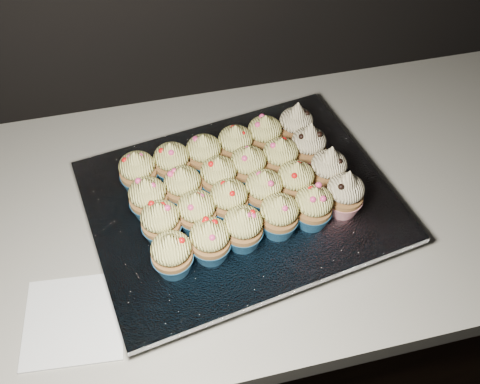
# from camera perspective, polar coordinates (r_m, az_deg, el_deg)

# --- Properties ---
(cabinet) EXTENTS (2.40, 0.60, 0.86)m
(cabinet) POSITION_cam_1_polar(r_m,az_deg,el_deg) (1.34, -7.44, -14.94)
(cabinet) COLOR black
(cabinet) RESTS_ON ground
(worktop) EXTENTS (2.44, 0.64, 0.04)m
(worktop) POSITION_cam_1_polar(r_m,az_deg,el_deg) (0.95, -10.13, -3.30)
(worktop) COLOR beige
(worktop) RESTS_ON cabinet
(napkin) EXTENTS (0.16, 0.16, 0.00)m
(napkin) POSITION_cam_1_polar(r_m,az_deg,el_deg) (0.85, -17.26, -12.86)
(napkin) COLOR white
(napkin) RESTS_ON worktop
(baking_tray) EXTENTS (0.51, 0.42, 0.02)m
(baking_tray) POSITION_cam_1_polar(r_m,az_deg,el_deg) (0.92, 0.00, -1.56)
(baking_tray) COLOR black
(baking_tray) RESTS_ON worktop
(foil_lining) EXTENTS (0.55, 0.46, 0.01)m
(foil_lining) POSITION_cam_1_polar(r_m,az_deg,el_deg) (0.91, 0.00, -0.89)
(foil_lining) COLOR silver
(foil_lining) RESTS_ON baking_tray
(cupcake_0) EXTENTS (0.06, 0.06, 0.08)m
(cupcake_0) POSITION_cam_1_polar(r_m,az_deg,el_deg) (0.80, -7.28, -6.57)
(cupcake_0) COLOR #1A517A
(cupcake_0) RESTS_ON foil_lining
(cupcake_1) EXTENTS (0.06, 0.06, 0.08)m
(cupcake_1) POSITION_cam_1_polar(r_m,az_deg,el_deg) (0.81, -3.20, -5.17)
(cupcake_1) COLOR #1A517A
(cupcake_1) RESTS_ON foil_lining
(cupcake_2) EXTENTS (0.06, 0.06, 0.08)m
(cupcake_2) POSITION_cam_1_polar(r_m,az_deg,el_deg) (0.82, 0.33, -3.84)
(cupcake_2) COLOR #1A517A
(cupcake_2) RESTS_ON foil_lining
(cupcake_3) EXTENTS (0.06, 0.06, 0.08)m
(cupcake_3) POSITION_cam_1_polar(r_m,az_deg,el_deg) (0.84, 4.19, -2.49)
(cupcake_3) COLOR #1A517A
(cupcake_3) RESTS_ON foil_lining
(cupcake_4) EXTENTS (0.06, 0.06, 0.08)m
(cupcake_4) POSITION_cam_1_polar(r_m,az_deg,el_deg) (0.85, 7.81, -1.56)
(cupcake_4) COLOR #1A517A
(cupcake_4) RESTS_ON foil_lining
(cupcake_5) EXTENTS (0.06, 0.06, 0.10)m
(cupcake_5) POSITION_cam_1_polar(r_m,az_deg,el_deg) (0.87, 11.11, -0.18)
(cupcake_5) COLOR red
(cupcake_5) RESTS_ON foil_lining
(cupcake_6) EXTENTS (0.06, 0.06, 0.08)m
(cupcake_6) POSITION_cam_1_polar(r_m,az_deg,el_deg) (0.83, -8.43, -3.21)
(cupcake_6) COLOR #1A517A
(cupcake_6) RESTS_ON foil_lining
(cupcake_7) EXTENTS (0.06, 0.06, 0.08)m
(cupcake_7) POSITION_cam_1_polar(r_m,az_deg,el_deg) (0.84, -4.62, -2.16)
(cupcake_7) COLOR #1A517A
(cupcake_7) RESTS_ON foil_lining
(cupcake_8) EXTENTS (0.06, 0.06, 0.08)m
(cupcake_8) POSITION_cam_1_polar(r_m,az_deg,el_deg) (0.85, -1.17, -0.89)
(cupcake_8) COLOR #1A517A
(cupcake_8) RESTS_ON foil_lining
(cupcake_9) EXTENTS (0.06, 0.06, 0.08)m
(cupcake_9) POSITION_cam_1_polar(r_m,az_deg,el_deg) (0.87, 2.56, 0.15)
(cupcake_9) COLOR #1A517A
(cupcake_9) RESTS_ON foil_lining
(cupcake_10) EXTENTS (0.06, 0.06, 0.08)m
(cupcake_10) POSITION_cam_1_polar(r_m,az_deg,el_deg) (0.88, 5.91, 1.11)
(cupcake_10) COLOR #1A517A
(cupcake_10) RESTS_ON foil_lining
(cupcake_11) EXTENTS (0.06, 0.06, 0.10)m
(cupcake_11) POSITION_cam_1_polar(r_m,az_deg,el_deg) (0.91, 9.39, 2.38)
(cupcake_11) COLOR red
(cupcake_11) RESTS_ON foil_lining
(cupcake_12) EXTENTS (0.06, 0.06, 0.08)m
(cupcake_12) POSITION_cam_1_polar(r_m,az_deg,el_deg) (0.87, -9.76, -0.66)
(cupcake_12) COLOR #1A517A
(cupcake_12) RESTS_ON foil_lining
(cupcake_13) EXTENTS (0.06, 0.06, 0.08)m
(cupcake_13) POSITION_cam_1_polar(r_m,az_deg,el_deg) (0.88, -6.09, 0.55)
(cupcake_13) COLOR #1A517A
(cupcake_13) RESTS_ON foil_lining
(cupcake_14) EXTENTS (0.06, 0.06, 0.08)m
(cupcake_14) POSITION_cam_1_polar(r_m,az_deg,el_deg) (0.89, -2.27, 1.62)
(cupcake_14) COLOR #1A517A
(cupcake_14) RESTS_ON foil_lining
(cupcake_15) EXTENTS (0.06, 0.06, 0.08)m
(cupcake_15) POSITION_cam_1_polar(r_m,az_deg,el_deg) (0.90, 0.91, 2.75)
(cupcake_15) COLOR #1A517A
(cupcake_15) RESTS_ON foil_lining
(cupcake_16) EXTENTS (0.06, 0.06, 0.08)m
(cupcake_16) POSITION_cam_1_polar(r_m,az_deg,el_deg) (0.92, 4.31, 3.66)
(cupcake_16) COLOR #1A517A
(cupcake_16) RESTS_ON foil_lining
(cupcake_17) EXTENTS (0.06, 0.06, 0.10)m
(cupcake_17) POSITION_cam_1_polar(r_m,az_deg,el_deg) (0.94, 7.30, 4.88)
(cupcake_17) COLOR red
(cupcake_17) RESTS_ON foil_lining
(cupcake_18) EXTENTS (0.06, 0.06, 0.08)m
(cupcake_18) POSITION_cam_1_polar(r_m,az_deg,el_deg) (0.91, -10.83, 2.13)
(cupcake_18) COLOR #1A517A
(cupcake_18) RESTS_ON foil_lining
(cupcake_19) EXTENTS (0.06, 0.06, 0.08)m
(cupcake_19) POSITION_cam_1_polar(r_m,az_deg,el_deg) (0.91, -7.25, 3.13)
(cupcake_19) COLOR #1A517A
(cupcake_19) RESTS_ON foil_lining
(cupcake_20) EXTENTS (0.06, 0.06, 0.08)m
(cupcake_20) POSITION_cam_1_polar(r_m,az_deg,el_deg) (0.92, -3.84, 4.04)
(cupcake_20) COLOR #1A517A
(cupcake_20) RESTS_ON foil_lining
(cupcake_21) EXTENTS (0.06, 0.06, 0.08)m
(cupcake_21) POSITION_cam_1_polar(r_m,az_deg,el_deg) (0.94, -0.47, 5.03)
(cupcake_21) COLOR #1A517A
(cupcake_21) RESTS_ON foil_lining
(cupcake_22) EXTENTS (0.06, 0.06, 0.08)m
(cupcake_22) POSITION_cam_1_polar(r_m,az_deg,el_deg) (0.95, 2.65, 6.07)
(cupcake_22) COLOR #1A517A
(cupcake_22) RESTS_ON foil_lining
(cupcake_23) EXTENTS (0.06, 0.06, 0.10)m
(cupcake_23) POSITION_cam_1_polar(r_m,az_deg,el_deg) (0.97, 5.97, 7.06)
(cupcake_23) COLOR red
(cupcake_23) RESTS_ON foil_lining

